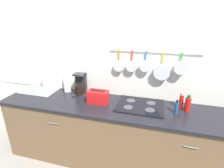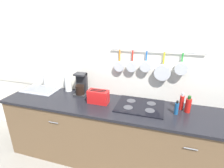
{
  "view_description": "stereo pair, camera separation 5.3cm",
  "coord_description": "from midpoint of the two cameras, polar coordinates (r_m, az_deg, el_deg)",
  "views": [
    {
      "loc": [
        0.42,
        -1.98,
        2.02
      ],
      "look_at": [
        -0.13,
        0.0,
        1.22
      ],
      "focal_mm": 28.0,
      "sensor_mm": 36.0,
      "label": 1
    },
    {
      "loc": [
        0.47,
        -1.97,
        2.02
      ],
      "look_at": [
        -0.13,
        0.0,
        1.22
      ],
      "focal_mm": 28.0,
      "sensor_mm": 36.0,
      "label": 2
    }
  ],
  "objects": [
    {
      "name": "wall_back",
      "position": [
        2.51,
        6.09,
        3.76
      ],
      "size": [
        7.2,
        0.16,
        2.6
      ],
      "color": "silver",
      "rests_on": "ground_plane"
    },
    {
      "name": "sink_basin",
      "position": [
        3.0,
        -21.79,
        -1.53
      ],
      "size": [
        0.54,
        0.34,
        0.23
      ],
      "color": "#B7BABF",
      "rests_on": "countertop"
    },
    {
      "name": "countertop",
      "position": [
        2.31,
        3.82,
        -7.77
      ],
      "size": [
        3.37,
        0.68,
        0.03
      ],
      "color": "black",
      "rests_on": "cabinet_base"
    },
    {
      "name": "coffee_maker",
      "position": [
        2.63,
        -9.51,
        -0.66
      ],
      "size": [
        0.18,
        0.18,
        0.33
      ],
      "color": "#262628",
      "rests_on": "countertop"
    },
    {
      "name": "paper_towel_roll",
      "position": [
        2.81,
        -13.62,
        0.23
      ],
      "size": [
        0.11,
        0.11,
        0.25
      ],
      "color": "white",
      "rests_on": "countertop"
    },
    {
      "name": "cabinet_base",
      "position": [
        2.57,
        3.56,
        -16.82
      ],
      "size": [
        3.33,
        0.66,
        0.89
      ],
      "color": "brown",
      "rests_on": "ground_plane"
    },
    {
      "name": "toaster",
      "position": [
        2.36,
        -3.86,
        -4.15
      ],
      "size": [
        0.29,
        0.14,
        0.18
      ],
      "color": "red",
      "rests_on": "countertop"
    },
    {
      "name": "cooktop",
      "position": [
        2.34,
        9.76,
        -7.05
      ],
      "size": [
        0.61,
        0.49,
        0.01
      ],
      "color": "black",
      "rests_on": "countertop"
    },
    {
      "name": "bottle_olive_oil",
      "position": [
        2.34,
        24.21,
        -6.29
      ],
      "size": [
        0.07,
        0.07,
        0.22
      ],
      "color": "red",
      "rests_on": "countertop"
    },
    {
      "name": "bottle_sesame_oil",
      "position": [
        2.24,
        20.96,
        -7.42
      ],
      "size": [
        0.05,
        0.05,
        0.18
      ],
      "color": "navy",
      "rests_on": "countertop"
    },
    {
      "name": "ground_plane",
      "position": [
        2.86,
        3.35,
        -23.85
      ],
      "size": [
        12.0,
        12.0,
        0.0
      ],
      "primitive_type": "plane",
      "color": "gray"
    },
    {
      "name": "bottle_dish_soap",
      "position": [
        2.37,
        22.37,
        -5.52
      ],
      "size": [
        0.05,
        0.05,
        0.23
      ],
      "color": "red",
      "rests_on": "countertop"
    }
  ]
}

